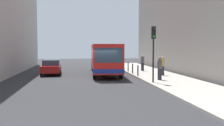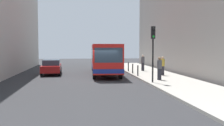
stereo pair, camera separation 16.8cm
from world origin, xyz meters
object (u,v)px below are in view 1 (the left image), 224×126
(bus, at_px, (104,57))
(car_beside_bus, at_px, (51,67))
(bollard_near, at_px, (138,71))
(pedestrian_near_signal, at_px, (160,68))
(bollard_mid, at_px, (133,69))
(pedestrian_mid_sidewalk, at_px, (163,66))
(traffic_light, at_px, (153,44))
(pedestrian_far_sidewalk, at_px, (143,63))
(bollard_far, at_px, (128,67))

(bus, height_order, car_beside_bus, bus)
(car_beside_bus, height_order, bollard_near, car_beside_bus)
(pedestrian_near_signal, bearing_deg, car_beside_bus, 76.24)
(bollard_mid, distance_m, pedestrian_mid_sidewalk, 3.17)
(traffic_light, xyz_separation_m, pedestrian_near_signal, (0.94, 1.36, -1.94))
(car_beside_bus, distance_m, bollard_mid, 8.11)
(pedestrian_near_signal, bearing_deg, bollard_mid, 33.69)
(traffic_light, height_order, bollard_mid, traffic_light)
(pedestrian_far_sidewalk, bearing_deg, pedestrian_mid_sidewalk, -107.03)
(bus, relative_size, car_beside_bus, 2.49)
(car_beside_bus, height_order, pedestrian_mid_sidewalk, pedestrian_mid_sidewalk)
(bollard_far, height_order, pedestrian_near_signal, pedestrian_near_signal)
(pedestrian_far_sidewalk, bearing_deg, bus, 173.89)
(bollard_near, height_order, bollard_mid, same)
(bollard_near, bearing_deg, car_beside_bus, 155.69)
(bollard_far, bearing_deg, bus, -157.44)
(bus, relative_size, traffic_light, 2.71)
(traffic_light, distance_m, bollard_far, 9.14)
(bus, bearing_deg, bollard_near, 130.96)
(bollard_mid, distance_m, pedestrian_far_sidewalk, 3.14)
(bollard_near, relative_size, pedestrian_mid_sidewalk, 0.55)
(bus, xyz_separation_m, bollard_mid, (2.67, -1.13, -1.10))
(bollard_mid, bearing_deg, bollard_far, 90.00)
(bus, height_order, traffic_light, traffic_light)
(car_beside_bus, relative_size, bollard_far, 4.69)
(bollard_mid, height_order, pedestrian_far_sidewalk, pedestrian_far_sidewalk)
(bus, height_order, pedestrian_near_signal, bus)
(car_beside_bus, height_order, bollard_mid, car_beside_bus)
(bollard_near, height_order, pedestrian_far_sidewalk, pedestrian_far_sidewalk)
(bus, height_order, bollard_mid, bus)
(bus, distance_m, car_beside_bus, 5.41)
(bollard_mid, bearing_deg, traffic_light, -89.13)
(bollard_near, height_order, pedestrian_mid_sidewalk, pedestrian_mid_sidewalk)
(car_beside_bus, bearing_deg, bus, 175.46)
(bollard_mid, bearing_deg, pedestrian_far_sidewalk, 57.18)
(bollard_far, bearing_deg, pedestrian_far_sidewalk, 12.73)
(car_beside_bus, bearing_deg, bollard_mid, 168.38)
(bollard_near, relative_size, pedestrian_near_signal, 0.52)
(traffic_light, bearing_deg, bus, 109.77)
(bus, height_order, bollard_far, bus)
(bollard_near, xyz_separation_m, bollard_far, (0.00, 4.47, 0.00))
(bollard_mid, bearing_deg, pedestrian_mid_sidewalk, -41.76)
(bollard_mid, xyz_separation_m, bollard_far, (0.00, 2.24, 0.00))
(bollard_far, xyz_separation_m, pedestrian_near_signal, (1.04, -7.46, 0.44))
(pedestrian_near_signal, relative_size, pedestrian_mid_sidewalk, 1.05)
(bollard_far, bearing_deg, bollard_mid, -90.00)
(pedestrian_near_signal, distance_m, pedestrian_mid_sidewalk, 3.39)
(bollard_mid, distance_m, bollard_far, 2.24)
(car_beside_bus, distance_m, traffic_light, 11.56)
(bollard_mid, height_order, pedestrian_mid_sidewalk, pedestrian_mid_sidewalk)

